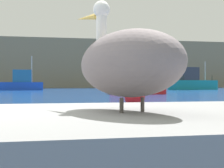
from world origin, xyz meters
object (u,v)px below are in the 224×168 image
fishing_boat_teal (192,82)px  fishing_boat_red (136,82)px  pelican (127,63)px  mooring_buoy (135,98)px  fishing_boat_blue (17,83)px

fishing_boat_teal → fishing_boat_red: bearing=-139.8°
fishing_boat_teal → fishing_boat_red: fishing_boat_red is taller
pelican → fishing_boat_teal: fishing_boat_teal is taller
fishing_boat_red → mooring_buoy: (-4.29, -14.91, -0.66)m
fishing_boat_blue → fishing_boat_red: size_ratio=1.50×
pelican → fishing_boat_red: fishing_boat_red is taller
pelican → fishing_boat_blue: 42.70m
mooring_buoy → fishing_boat_teal: bearing=61.5°
mooring_buoy → fishing_boat_blue: bearing=101.2°
fishing_boat_blue → mooring_buoy: fishing_boat_blue is taller
fishing_boat_teal → fishing_boat_blue: bearing=163.9°
fishing_boat_red → fishing_boat_blue: bearing=125.4°
mooring_buoy → pelican: bearing=-106.0°
fishing_boat_blue → fishing_boat_teal: 23.23m
pelican → fishing_boat_teal: 45.24m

